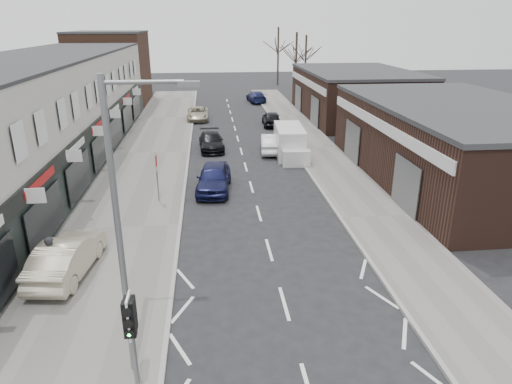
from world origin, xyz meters
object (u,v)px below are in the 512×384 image
object	(u,v)px
traffic_light	(131,325)
warning_sign	(157,164)
parked_car_right_a	(271,143)
sedan_on_pavement	(67,256)
pedestrian	(52,259)
parked_car_right_b	(271,119)
parked_car_right_c	(256,97)
parked_car_left_c	(198,114)
parked_car_left_a	(214,178)
street_lamp	(125,220)
parked_car_left_b	(211,141)
white_van	(290,143)

from	to	relation	value
traffic_light	warning_sign	size ratio (longest dim) A/B	1.15
parked_car_right_a	sedan_on_pavement	bearing A→B (deg)	64.60
traffic_light	warning_sign	bearing A→B (deg)	93.10
pedestrian	parked_car_right_b	size ratio (longest dim) A/B	0.45
parked_car_right_c	parked_car_right_b	bearing A→B (deg)	85.09
parked_car_left_c	parked_car_right_b	distance (m)	7.71
parked_car_left_a	parked_car_left_c	size ratio (longest dim) A/B	1.01
sedan_on_pavement	parked_car_left_c	size ratio (longest dim) A/B	1.00
pedestrian	traffic_light	bearing A→B (deg)	143.87
street_lamp	parked_car_right_b	distance (m)	32.79
sedan_on_pavement	parked_car_left_b	xyz separation A→B (m)	(5.68, 18.08, -0.22)
sedan_on_pavement	parked_car_left_a	xyz separation A→B (m)	(5.71, 8.96, -0.08)
parked_car_left_b	parked_car_left_c	world-z (taller)	parked_car_left_b
sedan_on_pavement	parked_car_right_c	size ratio (longest dim) A/B	0.97
warning_sign	parked_car_left_a	world-z (taller)	warning_sign
traffic_light	white_van	distance (m)	23.70
parked_car_right_b	warning_sign	bearing A→B (deg)	67.67
traffic_light	parked_car_left_a	world-z (taller)	traffic_light
sedan_on_pavement	pedestrian	distance (m)	0.58
traffic_light	sedan_on_pavement	distance (m)	7.69
parked_car_left_b	parked_car_right_b	size ratio (longest dim) A/B	1.10
parked_car_right_a	street_lamp	bearing A→B (deg)	78.73
parked_car_right_b	street_lamp	bearing A→B (deg)	78.19
sedan_on_pavement	parked_car_right_a	size ratio (longest dim) A/B	1.06
warning_sign	parked_car_right_b	xyz separation A→B (m)	(8.66, 18.74, -1.52)
street_lamp	parked_car_left_a	bearing A→B (deg)	80.84
parked_car_right_a	parked_car_right_c	world-z (taller)	parked_car_right_a
parked_car_left_b	parked_car_right_a	distance (m)	4.58
sedan_on_pavement	parked_car_right_b	world-z (taller)	sedan_on_pavement
parked_car_left_c	parked_car_right_b	size ratio (longest dim) A/B	1.13
pedestrian	parked_car_right_c	size ratio (longest dim) A/B	0.39
warning_sign	street_lamp	bearing A→B (deg)	-87.16
street_lamp	parked_car_left_b	xyz separation A→B (m)	(2.30, 23.53, -3.98)
parked_car_right_b	parked_car_left_a	bearing A→B (deg)	74.05
white_van	parked_car_left_b	xyz separation A→B (m)	(-5.63, 2.41, -0.36)
parked_car_right_b	parked_car_right_c	world-z (taller)	parked_car_right_b
traffic_light	parked_car_right_b	size ratio (longest dim) A/B	0.78
parked_car_right_c	street_lamp	bearing A→B (deg)	75.00
sedan_on_pavement	parked_car_right_b	xyz separation A→B (m)	(11.41, 26.09, -0.18)
parked_car_right_b	parked_car_left_b	bearing A→B (deg)	56.91
parked_car_right_c	warning_sign	bearing A→B (deg)	70.08
parked_car_left_a	parked_car_left_b	distance (m)	9.12
street_lamp	parked_car_right_c	bearing A→B (deg)	79.91
parked_car_left_b	parked_car_right_a	bearing A→B (deg)	-17.56
parked_car_left_c	white_van	bearing A→B (deg)	-63.68
parked_car_right_b	parked_car_left_c	bearing A→B (deg)	-24.03
parked_car_left_b	warning_sign	bearing A→B (deg)	-108.20
parked_car_right_a	parked_car_right_b	bearing A→B (deg)	-92.61
street_lamp	parked_car_right_b	size ratio (longest dim) A/B	2.01
parked_car_left_b	parked_car_right_a	xyz separation A→B (m)	(4.43, -1.16, 0.06)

